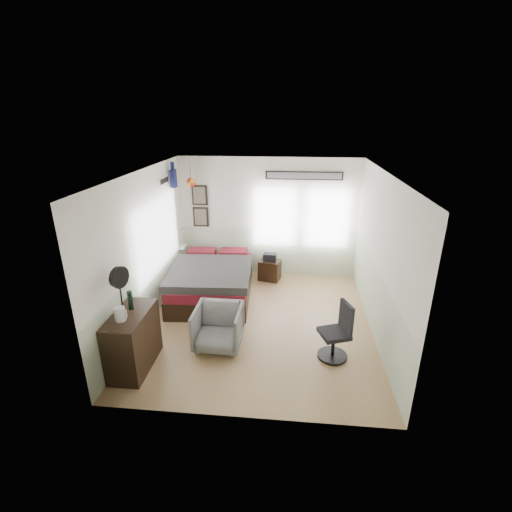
% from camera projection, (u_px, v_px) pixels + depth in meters
% --- Properties ---
extents(ground_plane, '(4.00, 4.50, 0.01)m').
position_uv_depth(ground_plane, '(259.00, 323.00, 6.75)').
color(ground_plane, '#A87B4C').
extents(room_shell, '(4.02, 4.52, 2.71)m').
position_uv_depth(room_shell, '(256.00, 235.00, 6.35)').
color(room_shell, silver).
rests_on(room_shell, ground_plane).
extents(wall_decor, '(3.55, 1.32, 1.44)m').
position_uv_depth(wall_decor, '(216.00, 187.00, 7.90)').
color(wall_decor, black).
rests_on(wall_decor, room_shell).
extents(bed, '(1.68, 2.26, 0.70)m').
position_uv_depth(bed, '(212.00, 281.00, 7.62)').
color(bed, black).
rests_on(bed, ground_plane).
extents(dresser, '(0.48, 1.00, 0.90)m').
position_uv_depth(dresser, '(133.00, 340.00, 5.45)').
color(dresser, black).
rests_on(dresser, ground_plane).
extents(armchair, '(0.76, 0.78, 0.70)m').
position_uv_depth(armchair, '(218.00, 327.00, 5.97)').
color(armchair, gray).
rests_on(armchair, ground_plane).
extents(nightstand, '(0.53, 0.46, 0.46)m').
position_uv_depth(nightstand, '(270.00, 270.00, 8.43)').
color(nightstand, black).
rests_on(nightstand, ground_plane).
extents(task_chair, '(0.53, 0.53, 0.93)m').
position_uv_depth(task_chair, '(337.00, 336.00, 5.69)').
color(task_chair, black).
rests_on(task_chair, ground_plane).
extents(kettle, '(0.17, 0.15, 0.20)m').
position_uv_depth(kettle, '(120.00, 314.00, 5.08)').
color(kettle, silver).
rests_on(kettle, dresser).
extents(bottle, '(0.07, 0.07, 0.29)m').
position_uv_depth(bottle, '(130.00, 300.00, 5.35)').
color(bottle, black).
rests_on(bottle, dresser).
extents(stand_fan, '(0.17, 0.30, 0.76)m').
position_uv_depth(stand_fan, '(119.00, 278.00, 5.01)').
color(stand_fan, black).
rests_on(stand_fan, dresser).
extents(black_bag, '(0.30, 0.20, 0.17)m').
position_uv_depth(black_bag, '(270.00, 257.00, 8.32)').
color(black_bag, black).
rests_on(black_bag, nightstand).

